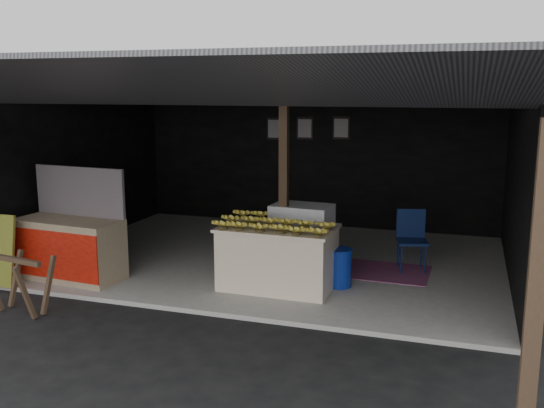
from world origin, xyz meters
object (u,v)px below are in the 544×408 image
(sawhorse, at_px, (20,279))
(neighbor_stall, at_px, (70,246))
(white_crate, at_px, (302,237))
(water_barrel, at_px, (339,269))
(plastic_chair, at_px, (411,235))
(banana_table, at_px, (278,257))

(sawhorse, bearing_deg, neighbor_stall, 108.54)
(white_crate, relative_size, neighbor_stall, 0.62)
(white_crate, relative_size, water_barrel, 1.95)
(plastic_chair, bearing_deg, white_crate, -178.14)
(banana_table, bearing_deg, water_barrel, 21.88)
(water_barrel, bearing_deg, white_crate, 136.74)
(water_barrel, bearing_deg, sawhorse, -149.64)
(sawhorse, height_order, plastic_chair, plastic_chair)
(neighbor_stall, bearing_deg, plastic_chair, 27.59)
(white_crate, relative_size, plastic_chair, 1.08)
(banana_table, relative_size, plastic_chair, 1.73)
(white_crate, distance_m, sawhorse, 3.86)
(banana_table, bearing_deg, plastic_chair, 42.09)
(banana_table, height_order, plastic_chair, plastic_chair)
(neighbor_stall, relative_size, sawhorse, 2.14)
(water_barrel, distance_m, plastic_chair, 1.42)
(white_crate, bearing_deg, neighbor_stall, -149.62)
(sawhorse, relative_size, plastic_chair, 0.82)
(neighbor_stall, bearing_deg, water_barrel, 16.90)
(sawhorse, distance_m, water_barrel, 4.02)
(water_barrel, height_order, plastic_chair, plastic_chair)
(sawhorse, bearing_deg, banana_table, 42.64)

